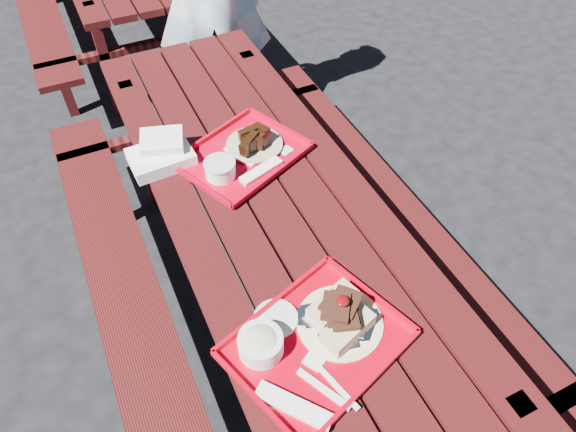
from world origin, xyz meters
The scene contains 5 objects.
ground centered at (0.00, 0.00, 0.00)m, with size 60.00×60.00×0.00m, color black.
picnic_table_near centered at (0.00, 0.00, 0.56)m, with size 1.41×2.40×0.75m.
near_tray centered at (-0.12, -0.56, 0.79)m, with size 0.57×0.50×0.15m.
far_tray centered at (-0.01, 0.25, 0.77)m, with size 0.56×0.51×0.08m.
white_cloth centered at (-0.29, 0.37, 0.79)m, with size 0.24×0.21×0.10m.
Camera 1 is at (-0.49, -1.18, 2.09)m, focal length 32.00 mm.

